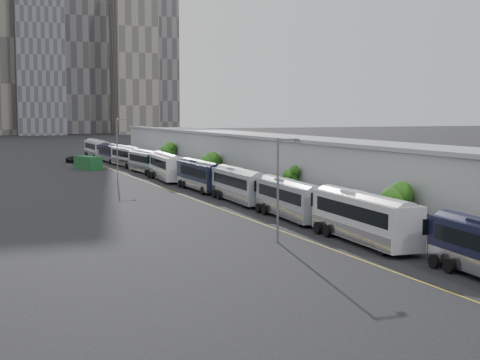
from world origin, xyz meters
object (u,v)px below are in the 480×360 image
bus_8 (128,158)px  suv (75,160)px  bus_6 (167,169)px  bus_10 (96,150)px  bus_2 (364,222)px  street_lamp_near (280,182)px  street_lamp_far (118,145)px  bus_4 (240,188)px  bus_5 (201,178)px  bus_7 (147,164)px  shipping_container (88,163)px  bus_9 (112,155)px  bus_3 (290,202)px

bus_8 → suv: size_ratio=2.59×
bus_6 → bus_10: 55.64m
bus_6 → bus_8: size_ratio=1.05×
bus_2 → street_lamp_near: size_ratio=1.67×
street_lamp_far → suv: bearing=90.1°
bus_4 → bus_8: (0.03, 56.62, -0.01)m
bus_10 → street_lamp_far: street_lamp_far is taller
bus_4 → street_lamp_far: 31.00m
bus_5 → bus_6: bus_6 is taller
bus_2 → bus_7: bearing=92.9°
bus_2 → bus_4: size_ratio=1.03×
bus_6 → shipping_container: bus_6 is taller
bus_5 → bus_10: bus_10 is taller
bus_9 → shipping_container: bearing=-116.8°
bus_6 → bus_10: bearing=94.6°
bus_2 → suv: (-7.02, 97.15, -0.96)m
bus_6 → bus_10: bus_10 is taller
bus_3 → street_lamp_near: (-6.11, -11.05, 3.18)m
bus_9 → street_lamp_near: (-5.88, -93.51, 3.18)m
bus_7 → street_lamp_far: bearing=-124.6°
bus_6 → bus_9: (0.23, 40.98, -0.12)m
bus_5 → bus_3: bearing=-89.2°
bus_2 → bus_5: size_ratio=1.03×
bus_7 → bus_10: bus_10 is taller
bus_5 → street_lamp_far: (-7.13, 16.51, 3.63)m
shipping_container → bus_9: bearing=46.2°
bus_3 → bus_8: bus_8 is taller
street_lamp_near → street_lamp_far: street_lamp_far is taller
bus_7 → shipping_container: (-7.68, 11.31, -0.41)m
street_lamp_near → bus_9: bearing=86.4°
bus_2 → bus_9: 96.31m
bus_4 → bus_3: bearing=-88.1°
bus_3 → bus_7: (-0.08, 54.99, 0.01)m
bus_5 → street_lamp_near: (-6.01, -37.77, 3.13)m
bus_3 → bus_9: 82.46m
bus_9 → suv: size_ratio=2.52×
street_lamp_far → suv: 40.32m
bus_3 → bus_6: bearing=94.4°
bus_2 → bus_4: bearing=92.3°
shipping_container → street_lamp_far: bearing=-107.5°
bus_10 → street_lamp_far: 54.40m
bus_8 → bus_9: size_ratio=1.03×
bus_2 → bus_8: size_ratio=1.03×
bus_7 → bus_4: bearing=-93.1°
bus_7 → bus_8: (0.20, 14.97, 0.03)m
street_lamp_near → shipping_container: (-1.65, 77.35, -3.58)m
bus_3 → shipping_container: (-7.76, 66.30, -0.40)m
bus_2 → shipping_container: size_ratio=2.16×
bus_6 → suv: bus_6 is taller
bus_3 → street_lamp_near: size_ratio=1.57×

